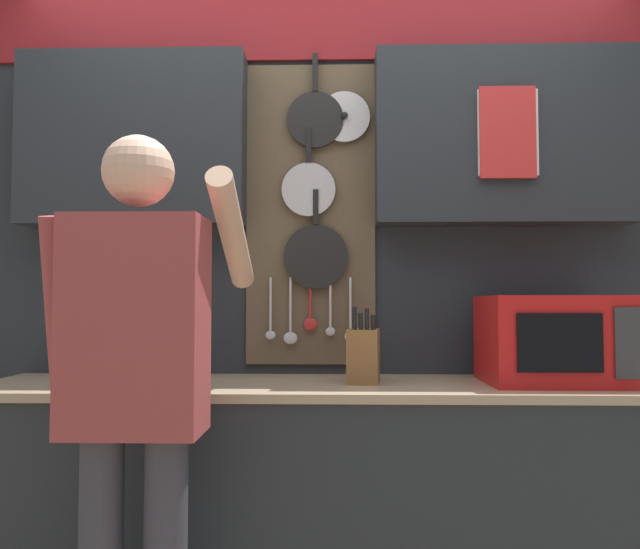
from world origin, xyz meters
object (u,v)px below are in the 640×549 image
at_px(microwave, 557,340).
at_px(person, 137,372).
at_px(knife_block, 364,355).
at_px(utensil_crock, 156,359).

distance_m(microwave, person, 1.44).
distance_m(knife_block, person, 0.83).
bearing_deg(person, microwave, 20.24).
bearing_deg(microwave, knife_block, 179.93).
distance_m(microwave, utensil_crock, 1.44).
relative_size(knife_block, utensil_crock, 0.76).
distance_m(utensil_crock, person, 0.51).
relative_size(knife_block, person, 0.16).
height_order(microwave, person, person).
height_order(utensil_crock, person, person).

